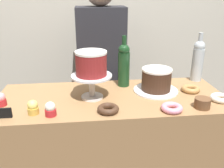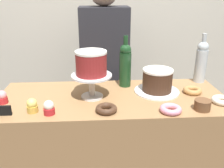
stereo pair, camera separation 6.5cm
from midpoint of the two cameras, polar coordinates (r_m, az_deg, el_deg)
back_wall at (r=2.17m, az=-0.57°, el=15.46°), size 6.00×0.05×2.60m
display_counter at (r=1.69m, az=1.15°, el=-17.50°), size 1.34×0.55×0.93m
cake_stand_pedestal at (r=1.40m, az=-3.40°, el=0.50°), size 0.23×0.23×0.14m
white_layer_cake at (r=1.37m, az=-3.50°, el=4.90°), size 0.18×0.18×0.14m
silver_serving_platter at (r=1.54m, az=11.48°, el=-1.65°), size 0.27×0.27×0.01m
chocolate_round_cake at (r=1.51m, az=11.68°, el=0.90°), size 0.18×0.18×0.13m
wine_bottle_clear at (r=1.75m, az=20.98°, el=4.99°), size 0.08×0.08×0.33m
wine_bottle_green at (r=1.56m, az=4.27°, el=4.56°), size 0.08×0.08×0.33m
cupcake_lemon at (r=1.31m, az=-16.69°, el=-4.87°), size 0.06×0.06×0.07m
cupcake_vanilla at (r=1.27m, az=-12.99°, el=-5.42°), size 0.06×0.06×0.07m
cupcake_strawberry at (r=1.46m, az=-22.99°, el=-2.88°), size 0.06×0.06×0.07m
donut_maple at (r=1.58m, az=19.25°, el=-1.44°), size 0.11×0.11×0.03m
donut_pink at (r=1.30m, az=14.83°, el=-5.70°), size 0.11×0.11×0.03m
donut_chocolate at (r=1.27m, az=0.14°, el=-5.79°), size 0.11×0.11×0.03m
donut_sugar at (r=1.50m, az=25.25°, el=-3.43°), size 0.11×0.11×0.03m
cookie_stack at (r=1.37m, az=21.50°, el=-4.56°), size 0.08×0.08×0.05m
price_sign_chalkboard at (r=1.33m, az=-22.46°, el=-5.73°), size 0.07×0.01×0.05m
barista_figure at (r=1.95m, az=-0.74°, el=0.86°), size 0.36×0.22×1.60m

